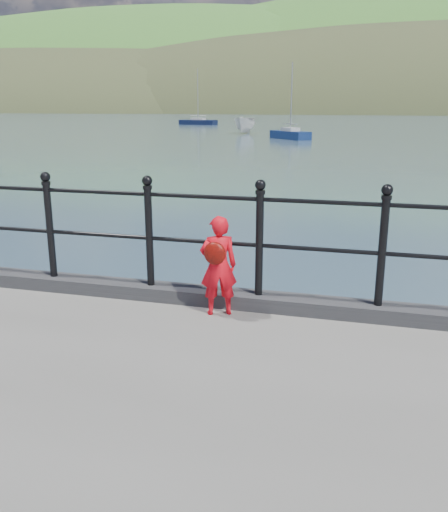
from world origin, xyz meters
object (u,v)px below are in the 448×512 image
(child, at_px, (218,265))
(sailboat_port, at_px, (290,135))
(railing, at_px, (203,228))
(sailboat_left, at_px, (198,122))
(launch_white, at_px, (245,125))

(child, distance_m, sailboat_port, 44.59)
(railing, height_order, sailboat_port, sailboat_port)
(child, xyz_separation_m, sailboat_left, (-23.92, 74.33, -1.18))
(sailboat_left, bearing_deg, sailboat_port, -48.55)
(child, bearing_deg, sailboat_left, -94.37)
(launch_white, height_order, sailboat_left, sailboat_left)
(sailboat_left, bearing_deg, launch_white, -50.94)
(railing, bearing_deg, sailboat_port, 97.09)
(sailboat_port, bearing_deg, railing, -36.44)
(child, relative_size, sailboat_port, 0.15)
(railing, distance_m, launch_white, 52.79)
(railing, height_order, child, railing)
(sailboat_port, bearing_deg, sailboat_left, 167.62)
(railing, distance_m, child, 0.48)
(child, distance_m, sailboat_left, 78.10)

